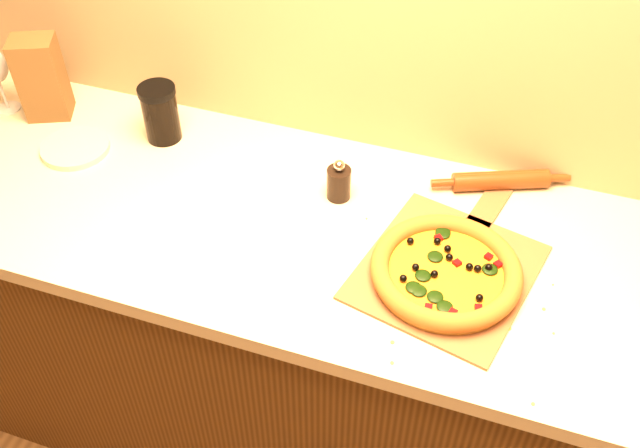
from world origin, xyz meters
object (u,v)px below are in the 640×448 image
at_px(pepper_grinder, 339,182).
at_px(rolling_pin, 501,180).
at_px(pizza_peel, 449,268).
at_px(pizza, 446,271).
at_px(dark_jar, 160,113).
at_px(side_plate, 75,148).

relative_size(pepper_grinder, rolling_pin, 0.34).
height_order(pizza_peel, pepper_grinder, pepper_grinder).
relative_size(pizza_peel, rolling_pin, 1.70).
bearing_deg(rolling_pin, pizza_peel, -101.61).
bearing_deg(rolling_pin, pizza, -100.97).
bearing_deg(dark_jar, side_plate, -147.03).
distance_m(rolling_pin, side_plate, 1.05).
height_order(pizza_peel, dark_jar, dark_jar).
relative_size(pizza, pepper_grinder, 2.95).
distance_m(pizza, pepper_grinder, 0.34).
xyz_separation_m(pizza_peel, pepper_grinder, (-0.29, 0.14, 0.04)).
height_order(pizza_peel, side_plate, side_plate).
xyz_separation_m(pepper_grinder, dark_jar, (-0.49, 0.07, 0.03)).
xyz_separation_m(pizza, pepper_grinder, (-0.29, 0.18, 0.02)).
bearing_deg(pizza, dark_jar, 162.32).
bearing_deg(pizza_peel, dark_jar, 177.53).
relative_size(rolling_pin, dark_jar, 2.09).
bearing_deg(pepper_grinder, dark_jar, 171.66).
bearing_deg(side_plate, pizza_peel, -5.48).
distance_m(pizza, side_plate, 0.98).
bearing_deg(side_plate, dark_jar, 32.97).
height_order(pizza, dark_jar, dark_jar).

